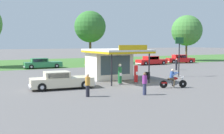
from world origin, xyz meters
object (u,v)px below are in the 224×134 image
Objects in this scene: bystander_standing_back_lot at (145,83)px; motorcycle_with_rider at (173,80)px; parked_car_back_row_right at (101,62)px; parked_car_back_row_centre_right at (180,59)px; bystander_chatting_near_pumps at (176,64)px; featured_classic_sedan at (61,81)px; spare_tire_stack at (147,76)px; bystander_leaning_by_kiosk at (89,68)px; parked_car_back_row_left at (42,64)px; gas_pump_nearside at (120,75)px; gas_pump_offside at (136,74)px; roadside_pole_sign at (179,50)px; bystander_strolling_foreground at (88,85)px; parked_car_back_row_centre at (152,61)px.

motorcycle_with_rider is at bearing 22.08° from bystander_standing_back_lot.
parked_car_back_row_centre_right is at bearing -0.12° from parked_car_back_row_right.
bystander_standing_back_lot reaches higher than bystander_chatting_near_pumps.
featured_classic_sedan is 32.82m from parked_car_back_row_centre_right.
featured_classic_sedan reaches higher than spare_tire_stack.
motorcycle_with_rider is 4.11m from bystander_standing_back_lot.
parked_car_back_row_right is 16.07m from parked_car_back_row_centre_right.
bystander_leaning_by_kiosk is at bearing -121.37° from parked_car_back_row_right.
bystander_leaning_by_kiosk is at bearing -73.58° from parked_car_back_row_left.
gas_pump_nearside reaches higher than parked_car_back_row_centre_right.
bystander_leaning_by_kiosk is (-1.35, 8.35, -0.09)m from gas_pump_offside.
gas_pump_nearside is 9.04m from roadside_pole_sign.
featured_classic_sedan is 3.41× the size of bystander_chatting_near_pumps.
gas_pump_offside is 1.19× the size of bystander_strolling_foreground.
bystander_chatting_near_pumps is at bearing -34.59° from parked_car_back_row_left.
bystander_chatting_near_pumps is (18.46, 7.82, 0.17)m from featured_classic_sedan.
parked_car_back_row_centre_right is at bearing 45.05° from bystander_standing_back_lot.
bystander_strolling_foreground is at bearing -146.69° from spare_tire_stack.
parked_car_back_row_right is at bearing 81.65° from motorcycle_with_rider.
motorcycle_with_rider is at bearing -24.36° from featured_classic_sedan.
gas_pump_offside is at bearing -76.74° from parked_car_back_row_left.
featured_classic_sedan is 9.67m from spare_tire_stack.
gas_pump_nearside reaches higher than parked_car_back_row_right.
parked_car_back_row_centre is at bearing 48.10° from gas_pump_nearside.
featured_classic_sedan is 18.94m from parked_car_back_row_left.
bystander_chatting_near_pumps is (-9.15, -9.92, 0.11)m from parked_car_back_row_centre_right.
parked_car_back_row_centre is 7.73× the size of spare_tire_stack.
roadside_pole_sign reaches higher than parked_car_back_row_centre_right.
parked_car_back_row_centre is 27.50m from bystander_standing_back_lot.
motorcycle_with_rider reaches higher than parked_car_back_row_centre.
motorcycle_with_rider reaches higher than parked_car_back_row_centre_right.
parked_car_back_row_left is 3.45× the size of bystander_standing_back_lot.
bystander_standing_back_lot is at bearing -85.29° from parked_car_back_row_left.
roadside_pole_sign is (2.34, -15.83, 2.29)m from parked_car_back_row_right.
gas_pump_nearside reaches higher than bystander_strolling_foreground.
roadside_pole_sign is (8.18, -6.25, 2.20)m from bystander_leaning_by_kiosk.
parked_car_back_row_centre_right is (27.61, 17.74, 0.06)m from featured_classic_sedan.
parked_car_back_row_centre_right is 3.42× the size of bystander_strolling_foreground.
featured_classic_sedan is 9.99m from bystander_leaning_by_kiosk.
gas_pump_nearside is at bearing -148.67° from bystander_chatting_near_pumps.
bystander_strolling_foreground is at bearing 162.60° from bystander_standing_back_lot.
bystander_leaning_by_kiosk is 7.56m from spare_tire_stack.
roadside_pole_sign is (9.31, 7.29, 2.13)m from bystander_standing_back_lot.
spare_tire_stack is (3.82, -6.52, -0.42)m from bystander_leaning_by_kiosk.
spare_tire_stack is (-8.94, -6.14, -0.46)m from bystander_chatting_near_pumps.
bystander_strolling_foreground reaches higher than spare_tire_stack.
parked_car_back_row_centre_right is at bearing 38.80° from gas_pump_nearside.
bystander_standing_back_lot reaches higher than motorcycle_with_rider.
motorcycle_with_rider is 24.11m from parked_car_back_row_centre.
bystander_standing_back_lot is at bearing -49.39° from featured_classic_sedan.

